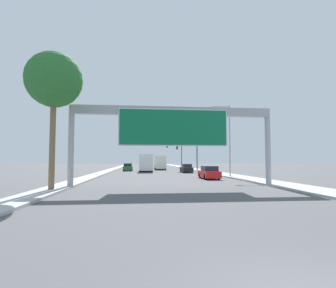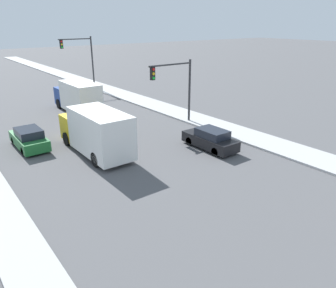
# 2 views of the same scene
# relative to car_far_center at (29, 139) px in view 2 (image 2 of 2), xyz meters

# --- Properties ---
(sidewalk_right) EXTENTS (3.00, 120.00, 0.15)m
(sidewalk_right) POSITION_rel_car_far_center_xyz_m (14.75, 10.01, -0.64)
(sidewalk_right) COLOR #ADADAD
(sidewalk_right) RESTS_ON ground
(car_far_center) EXTENTS (1.80, 4.30, 1.52)m
(car_far_center) POSITION_rel_car_far_center_xyz_m (0.00, 0.00, 0.00)
(car_far_center) COLOR #1E662D
(car_far_center) RESTS_ON ground
(car_far_left) EXTENTS (1.72, 4.39, 1.51)m
(car_far_left) POSITION_rel_car_far_center_xyz_m (10.50, -8.15, -0.00)
(car_far_left) COLOR black
(car_far_left) RESTS_ON ground
(truck_box_primary) EXTENTS (2.36, 7.38, 3.15)m
(truck_box_primary) POSITION_rel_car_far_center_xyz_m (7.00, 7.42, 0.89)
(truck_box_primary) COLOR navy
(truck_box_primary) RESTS_ON ground
(truck_box_secondary) EXTENTS (2.47, 7.45, 3.20)m
(truck_box_secondary) POSITION_rel_car_far_center_xyz_m (3.50, -3.99, 0.91)
(truck_box_secondary) COLOR yellow
(truck_box_secondary) RESTS_ON ground
(traffic_light_near_intersection) EXTENTS (4.47, 0.32, 5.68)m
(traffic_light_near_intersection) POSITION_rel_car_far_center_xyz_m (12.27, -1.99, 3.15)
(traffic_light_near_intersection) COLOR #2D2D30
(traffic_light_near_intersection) RESTS_ON ground
(traffic_light_mid_block) EXTENTS (4.47, 0.32, 6.95)m
(traffic_light_mid_block) POSITION_rel_car_far_center_xyz_m (12.43, 18.01, 3.93)
(traffic_light_mid_block) COLOR #2D2D30
(traffic_light_mid_block) RESTS_ON ground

